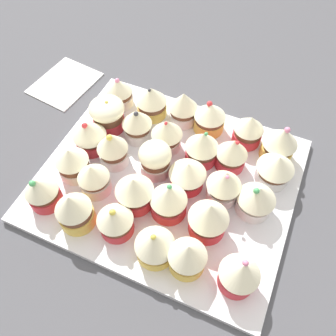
{
  "coord_description": "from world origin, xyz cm",
  "views": [
    {
      "loc": [
        13.81,
        -31.2,
        54.26
      ],
      "look_at": [
        0.0,
        0.0,
        4.2
      ],
      "focal_mm": 36.88,
      "sensor_mm": 36.0,
      "label": 1
    }
  ],
  "objects_px": {
    "cupcake_12": "(112,148)",
    "cupcake_7": "(94,178)",
    "cupcake_4": "(188,256)",
    "cupcake_26": "(210,117)",
    "baking_tray": "(168,179)",
    "cupcake_20": "(202,147)",
    "cupcake_8": "(135,191)",
    "cupcake_15": "(224,186)",
    "cupcake_2": "(115,220)",
    "cupcake_9": "(169,200)",
    "cupcake_11": "(89,135)",
    "cupcake_13": "(155,159)",
    "cupcake_14": "(187,175)",
    "cupcake_25": "(183,107)",
    "cupcake_1": "(74,210)",
    "cupcake_27": "(249,129)",
    "cupcake_18": "(137,124)",
    "cupcake_19": "(167,133)",
    "cupcake_28": "(280,143)",
    "cupcake_23": "(119,92)",
    "cupcake_6": "(72,162)",
    "cupcake_24": "(152,101)",
    "cupcake_16": "(256,200)",
    "cupcake_3": "(155,244)",
    "cupcake_10": "(209,217)",
    "cupcake_22": "(275,168)",
    "cupcake_17": "(108,114)",
    "cupcake_5": "(239,274)",
    "cupcake_0": "(42,191)",
    "cupcake_21": "(232,153)",
    "napkin": "(65,82)"
  },
  "relations": [
    {
      "from": "cupcake_8",
      "to": "cupcake_15",
      "type": "relative_size",
      "value": 0.95
    },
    {
      "from": "cupcake_6",
      "to": "cupcake_16",
      "type": "xyz_separation_m",
      "value": [
        0.32,
        0.06,
        0.0
      ]
    },
    {
      "from": "cupcake_18",
      "to": "cupcake_9",
      "type": "bearing_deg",
      "value": -46.0
    },
    {
      "from": "cupcake_2",
      "to": "cupcake_9",
      "type": "relative_size",
      "value": 0.91
    },
    {
      "from": "cupcake_9",
      "to": "cupcake_28",
      "type": "distance_m",
      "value": 0.23
    },
    {
      "from": "cupcake_13",
      "to": "cupcake_4",
      "type": "bearing_deg",
      "value": -50.01
    },
    {
      "from": "cupcake_10",
      "to": "cupcake_22",
      "type": "bearing_deg",
      "value": 62.53
    },
    {
      "from": "cupcake_14",
      "to": "cupcake_22",
      "type": "bearing_deg",
      "value": 29.14
    },
    {
      "from": "cupcake_9",
      "to": "cupcake_20",
      "type": "distance_m",
      "value": 0.12
    },
    {
      "from": "cupcake_2",
      "to": "cupcake_11",
      "type": "height_order",
      "value": "cupcake_11"
    },
    {
      "from": "cupcake_14",
      "to": "cupcake_19",
      "type": "relative_size",
      "value": 0.87
    },
    {
      "from": "cupcake_11",
      "to": "cupcake_20",
      "type": "relative_size",
      "value": 0.96
    },
    {
      "from": "cupcake_27",
      "to": "cupcake_13",
      "type": "bearing_deg",
      "value": -134.29
    },
    {
      "from": "cupcake_0",
      "to": "cupcake_26",
      "type": "bearing_deg",
      "value": 53.67
    },
    {
      "from": "baking_tray",
      "to": "cupcake_19",
      "type": "height_order",
      "value": "cupcake_19"
    },
    {
      "from": "cupcake_3",
      "to": "cupcake_14",
      "type": "xyz_separation_m",
      "value": [
        -0.0,
        0.14,
        -0.0
      ]
    },
    {
      "from": "cupcake_17",
      "to": "cupcake_27",
      "type": "relative_size",
      "value": 1.08
    },
    {
      "from": "cupcake_6",
      "to": "cupcake_24",
      "type": "relative_size",
      "value": 0.95
    },
    {
      "from": "cupcake_8",
      "to": "cupcake_3",
      "type": "bearing_deg",
      "value": -44.86
    },
    {
      "from": "cupcake_3",
      "to": "cupcake_18",
      "type": "bearing_deg",
      "value": 123.14
    },
    {
      "from": "cupcake_15",
      "to": "cupcake_16",
      "type": "xyz_separation_m",
      "value": [
        0.06,
        -0.0,
        -0.01
      ]
    },
    {
      "from": "cupcake_22",
      "to": "napkin",
      "type": "relative_size",
      "value": 0.47
    },
    {
      "from": "cupcake_14",
      "to": "cupcake_25",
      "type": "xyz_separation_m",
      "value": [
        -0.07,
        0.14,
        0.0
      ]
    },
    {
      "from": "cupcake_11",
      "to": "cupcake_23",
      "type": "distance_m",
      "value": 0.13
    },
    {
      "from": "cupcake_22",
      "to": "cupcake_23",
      "type": "height_order",
      "value": "cupcake_23"
    },
    {
      "from": "cupcake_6",
      "to": "cupcake_16",
      "type": "relative_size",
      "value": 0.97
    },
    {
      "from": "cupcake_4",
      "to": "cupcake_25",
      "type": "xyz_separation_m",
      "value": [
        -0.12,
        0.28,
        -0.0
      ]
    },
    {
      "from": "cupcake_7",
      "to": "cupcake_19",
      "type": "xyz_separation_m",
      "value": [
        0.08,
        0.14,
        0.01
      ]
    },
    {
      "from": "cupcake_26",
      "to": "cupcake_28",
      "type": "xyz_separation_m",
      "value": [
        0.14,
        -0.01,
        0.01
      ]
    },
    {
      "from": "cupcake_11",
      "to": "cupcake_13",
      "type": "relative_size",
      "value": 1.04
    },
    {
      "from": "cupcake_4",
      "to": "cupcake_5",
      "type": "xyz_separation_m",
      "value": [
        0.08,
        0.0,
        0.0
      ]
    },
    {
      "from": "cupcake_3",
      "to": "cupcake_21",
      "type": "xyz_separation_m",
      "value": [
        0.05,
        0.21,
        0.0
      ]
    },
    {
      "from": "cupcake_19",
      "to": "cupcake_0",
      "type": "bearing_deg",
      "value": -125.98
    },
    {
      "from": "baking_tray",
      "to": "cupcake_6",
      "type": "bearing_deg",
      "value": -159.47
    },
    {
      "from": "cupcake_15",
      "to": "cupcake_25",
      "type": "height_order",
      "value": "cupcake_15"
    },
    {
      "from": "cupcake_1",
      "to": "cupcake_27",
      "type": "relative_size",
      "value": 1.2
    },
    {
      "from": "cupcake_28",
      "to": "cupcake_23",
      "type": "bearing_deg",
      "value": 179.44
    },
    {
      "from": "cupcake_4",
      "to": "cupcake_18",
      "type": "distance_m",
      "value": 0.27
    },
    {
      "from": "cupcake_0",
      "to": "cupcake_9",
      "type": "xyz_separation_m",
      "value": [
        0.2,
        0.07,
        0.0
      ]
    },
    {
      "from": "cupcake_9",
      "to": "cupcake_25",
      "type": "height_order",
      "value": "cupcake_9"
    },
    {
      "from": "cupcake_15",
      "to": "cupcake_11",
      "type": "bearing_deg",
      "value": 178.44
    },
    {
      "from": "cupcake_4",
      "to": "cupcake_26",
      "type": "relative_size",
      "value": 1.07
    },
    {
      "from": "cupcake_16",
      "to": "cupcake_20",
      "type": "xyz_separation_m",
      "value": [
        -0.12,
        0.07,
        0.0
      ]
    },
    {
      "from": "baking_tray",
      "to": "cupcake_10",
      "type": "bearing_deg",
      "value": -34.14
    },
    {
      "from": "cupcake_19",
      "to": "cupcake_8",
      "type": "bearing_deg",
      "value": -89.28
    },
    {
      "from": "cupcake_24",
      "to": "cupcake_12",
      "type": "bearing_deg",
      "value": -94.93
    },
    {
      "from": "cupcake_17",
      "to": "cupcake_19",
      "type": "relative_size",
      "value": 0.94
    },
    {
      "from": "baking_tray",
      "to": "cupcake_20",
      "type": "distance_m",
      "value": 0.09
    },
    {
      "from": "cupcake_8",
      "to": "cupcake_22",
      "type": "distance_m",
      "value": 0.25
    },
    {
      "from": "cupcake_12",
      "to": "cupcake_7",
      "type": "bearing_deg",
      "value": -90.88
    }
  ]
}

